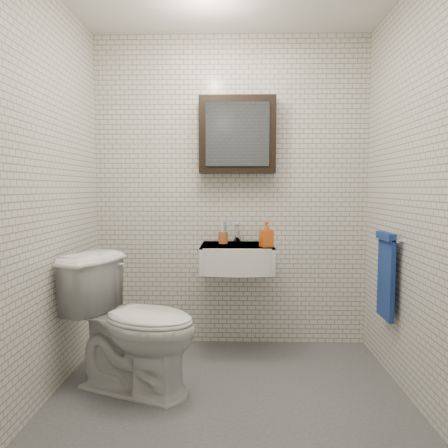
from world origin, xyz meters
name	(u,v)px	position (x,y,z in m)	size (l,w,h in m)	color
ground	(229,399)	(0.00, 0.00, 0.01)	(2.20, 2.00, 0.01)	#48494F
room_shell	(229,157)	(0.00, 0.00, 1.47)	(2.22, 2.02, 2.51)	silver
washbasin	(237,258)	(0.05, 0.73, 0.76)	(0.55, 0.50, 0.20)	white
faucet	(237,234)	(0.05, 0.93, 0.92)	(0.06, 0.20, 0.15)	silver
mirror_cabinet	(237,135)	(0.05, 0.93, 1.70)	(0.60, 0.15, 0.60)	black
towel_rail	(386,272)	(1.04, 0.35, 0.72)	(0.09, 0.30, 0.58)	silver
toothbrush_cup	(223,237)	(-0.06, 0.84, 0.90)	(0.09, 0.09, 0.20)	#AD552B
soap_bottle	(266,234)	(0.27, 0.65, 0.94)	(0.08, 0.09, 0.19)	orange
toilet	(134,324)	(-0.60, 0.12, 0.43)	(0.48, 0.84, 0.86)	white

